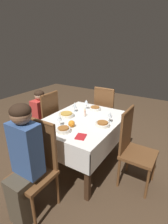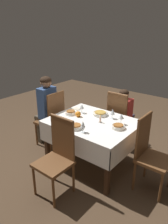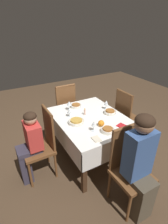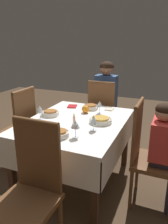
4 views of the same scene
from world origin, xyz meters
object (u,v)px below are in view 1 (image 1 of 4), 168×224
(wine_glass_west, at_px, (60,118))
(person_adult_denim, at_px, (23,159))
(wine_glass_south, at_px, (110,115))
(chair_south, at_px, (133,146))
(candle_centerpiece, at_px, (85,113))
(orange_fruit, at_px, (72,124))
(chair_north, at_px, (46,119))
(person_child_red, at_px, (39,116))
(dining_table, at_px, (83,126))
(napkin_spare_side, at_px, (47,129))
(bowl_west, at_px, (64,130))
(bowl_east, at_px, (95,108))
(chair_east, at_px, (106,111))
(wine_glass_north, at_px, (75,105))
(bowl_south, at_px, (103,124))
(wine_glass_east, at_px, (86,102))
(napkin_red_folded, at_px, (81,137))
(bowl_north, at_px, (66,115))
(chair_west, at_px, (37,164))

(wine_glass_west, bearing_deg, person_adult_denim, -169.48)
(wine_glass_south, bearing_deg, chair_south, -105.21)
(candle_centerpiece, xyz_separation_m, orange_fruit, (-0.39, -0.04, 0.00))
(chair_north, distance_m, person_child_red, 0.17)
(wine_glass_west, distance_m, candle_centerpiece, 0.45)
(person_adult_denim, xyz_separation_m, candle_centerpiece, (1.15, 0.02, 0.07))
(chair_south, bearing_deg, dining_table, 90.64)
(person_child_red, bearing_deg, chair_south, 89.27)
(chair_north, relative_size, orange_fruit, 11.80)
(chair_south, bearing_deg, napkin_spare_side, 117.73)
(person_adult_denim, xyz_separation_m, bowl_west, (0.60, -0.02, 0.05))
(wine_glass_west, height_order, wine_glass_south, wine_glass_south)
(napkin_spare_side, bearing_deg, bowl_east, -11.65)
(person_child_red, relative_size, napkin_spare_side, 8.52)
(chair_east, xyz_separation_m, wine_glass_north, (-0.70, 0.21, 0.29))
(chair_north, xyz_separation_m, bowl_south, (-0.07, -1.07, 0.22))
(wine_glass_east, distance_m, orange_fruit, 0.67)
(wine_glass_north, height_order, napkin_red_folded, wine_glass_north)
(bowl_north, xyz_separation_m, wine_glass_south, (0.15, -0.62, 0.08))
(chair_east, distance_m, bowl_south, 1.01)
(bowl_north, bearing_deg, person_child_red, 83.96)
(chair_west, relative_size, candle_centerpiece, 8.75)
(chair_east, distance_m, wine_glass_east, 0.60)
(bowl_west, bearing_deg, bowl_south, -40.06)
(chair_south, height_order, wine_glass_west, chair_south)
(chair_east, bearing_deg, bowl_east, 92.71)
(dining_table, relative_size, person_child_red, 1.21)
(napkin_spare_side, bearing_deg, chair_west, -152.02)
(person_child_red, bearing_deg, person_adult_denim, 40.34)
(wine_glass_east, distance_m, napkin_spare_side, 0.88)
(person_child_red, xyz_separation_m, orange_fruit, (-0.30, -0.92, 0.21))
(bowl_east, relative_size, napkin_spare_side, 1.52)
(chair_north, distance_m, wine_glass_south, 1.15)
(chair_north, distance_m, chair_south, 1.49)
(chair_north, height_order, candle_centerpiece, chair_north)
(chair_south, height_order, wine_glass_east, chair_south)
(chair_south, height_order, chair_east, same)
(chair_north, bearing_deg, wine_glass_north, 106.65)
(bowl_west, bearing_deg, wine_glass_south, -33.60)
(bowl_south, bearing_deg, candle_centerpiece, 67.32)
(bowl_south, relative_size, orange_fruit, 2.23)
(bowl_south, bearing_deg, chair_south, -83.51)
(bowl_north, relative_size, bowl_east, 1.25)
(person_adult_denim, height_order, wine_glass_north, person_adult_denim)
(orange_fruit, height_order, napkin_spare_side, orange_fruit)
(chair_west, distance_m, wine_glass_west, 0.64)
(bowl_north, relative_size, wine_glass_south, 1.47)
(bowl_south, bearing_deg, chair_east, 22.64)
(wine_glass_south, distance_m, bowl_east, 0.50)
(chair_west, bearing_deg, bowl_north, 106.07)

